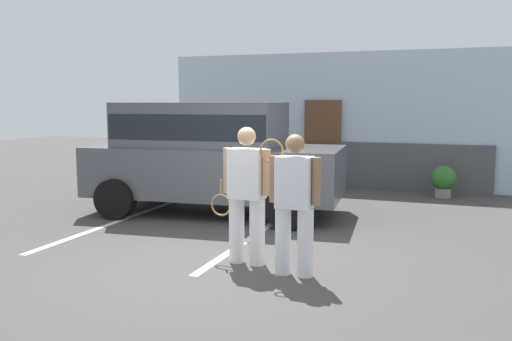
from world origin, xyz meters
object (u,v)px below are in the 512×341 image
tennis_player_woman (294,202)px  tennis_player_man (246,194)px  parked_suv (210,152)px  potted_plant_by_porch (444,180)px

tennis_player_woman → tennis_player_man: bearing=-17.8°
parked_suv → tennis_player_man: 3.29m
tennis_player_man → potted_plant_by_porch: tennis_player_man is taller
parked_suv → potted_plant_by_porch: bearing=32.9°
tennis_player_woman → potted_plant_by_porch: 6.41m
parked_suv → tennis_player_man: (1.79, -2.75, -0.24)m
parked_suv → tennis_player_woman: bearing=-55.7°
parked_suv → potted_plant_by_porch: parked_suv is taller
parked_suv → tennis_player_woman: parked_suv is taller
potted_plant_by_porch → tennis_player_woman: bearing=-104.1°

